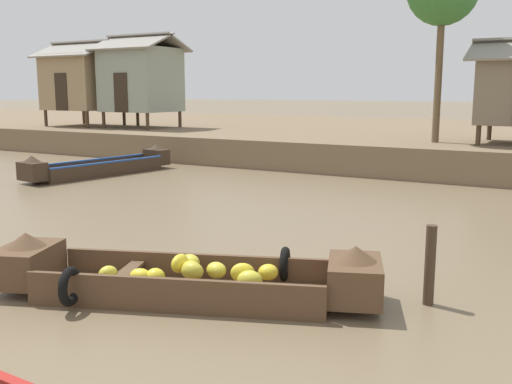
{
  "coord_description": "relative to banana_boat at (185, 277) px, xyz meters",
  "views": [
    {
      "loc": [
        4.71,
        -1.28,
        2.81
      ],
      "look_at": [
        -0.12,
        7.18,
        1.11
      ],
      "focal_mm": 40.71,
      "sensor_mm": 36.0,
      "label": 1
    }
  ],
  "objects": [
    {
      "name": "mooring_post",
      "position": [
        2.97,
        1.41,
        0.25
      ],
      "size": [
        0.14,
        0.14,
        1.08
      ],
      "primitive_type": "cylinder",
      "color": "#423323",
      "rests_on": "ground"
    },
    {
      "name": "riverbank_strip",
      "position": [
        -0.08,
        21.88,
        0.23
      ],
      "size": [
        160.0,
        20.0,
        1.05
      ],
      "primitive_type": "cube",
      "color": "#756047",
      "rests_on": "ground"
    },
    {
      "name": "ground_plane",
      "position": [
        -0.08,
        5.14,
        -0.29
      ],
      "size": [
        300.0,
        300.0,
        0.0
      ],
      "primitive_type": "plane",
      "color": "#726047"
    },
    {
      "name": "banana_boat",
      "position": [
        0.0,
        0.0,
        0.0
      ],
      "size": [
        5.34,
        2.86,
        0.83
      ],
      "color": "brown",
      "rests_on": "ground"
    },
    {
      "name": "cargo_boat_upstream",
      "position": [
        -9.55,
        8.12,
        -0.0
      ],
      "size": [
        1.74,
        5.63,
        0.88
      ],
      "color": "#3D2D21",
      "rests_on": "ground"
    },
    {
      "name": "stilt_house_left",
      "position": [
        -17.75,
        15.45,
        3.0
      ],
      "size": [
        3.99,
        3.45,
        4.23
      ],
      "color": "#4C3826",
      "rests_on": "riverbank_strip"
    },
    {
      "name": "stilt_house_mid_left",
      "position": [
        -14.16,
        15.66,
        3.1
      ],
      "size": [
        3.8,
        3.32,
        4.42
      ],
      "color": "#4C3826",
      "rests_on": "riverbank_strip"
    }
  ]
}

